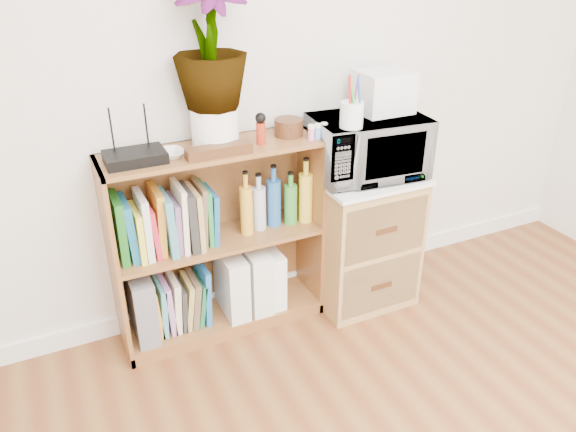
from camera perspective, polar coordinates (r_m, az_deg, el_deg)
skirting_board at (r=3.14m, az=-1.36°, el=-6.88°), size 4.00×0.02×0.10m
bookshelf at (r=2.70m, az=-7.05°, el=-2.65°), size 1.00×0.30×0.95m
wicker_unit at (r=2.98m, az=7.32°, el=-2.30°), size 0.50×0.45×0.70m
microwave at (r=2.76m, az=8.06°, el=7.00°), size 0.56×0.40×0.29m
pen_cup at (r=2.54m, az=6.48°, el=10.19°), size 0.10×0.10×0.12m
small_appliance at (r=2.77m, az=9.70°, el=12.34°), size 0.25×0.21×0.20m
router at (r=2.40m, az=-15.28°, el=5.81°), size 0.24×0.17×0.04m
white_bowl at (r=2.41m, az=-12.09°, el=6.17°), size 0.13×0.13×0.03m
plant_pot at (r=2.49m, az=-7.43°, el=8.96°), size 0.20×0.20×0.17m
potted_plant at (r=2.40m, az=-7.97°, el=17.24°), size 0.31×0.31×0.55m
trinket_box at (r=2.40m, az=-7.02°, el=6.61°), size 0.28×0.07×0.05m
kokeshi_doll at (r=2.51m, az=-2.77°, el=8.38°), size 0.04×0.04×0.10m
wooden_bowl at (r=2.62m, az=0.07°, el=9.00°), size 0.13×0.13×0.08m
paint_jars at (r=2.58m, az=3.03°, el=8.36°), size 0.10×0.04×0.05m
file_box at (r=2.75m, az=-14.67°, el=-8.67°), size 0.10×0.27×0.33m
magazine_holder_left at (r=2.83m, az=-5.76°, el=-6.76°), size 0.10×0.26×0.33m
magazine_holder_mid at (r=2.86m, az=-3.47°, el=-6.16°), size 0.11×0.27×0.33m
magazine_holder_right at (r=2.89m, az=-1.98°, el=-6.03°), size 0.10×0.24×0.30m
cookbooks at (r=2.56m, az=-12.31°, el=-0.59°), size 0.45×0.20×0.31m
liquor_bottles at (r=2.71m, az=-1.23°, el=1.88°), size 0.38×0.07×0.32m
lower_books at (r=2.80m, az=-10.95°, el=-8.49°), size 0.28×0.19×0.30m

